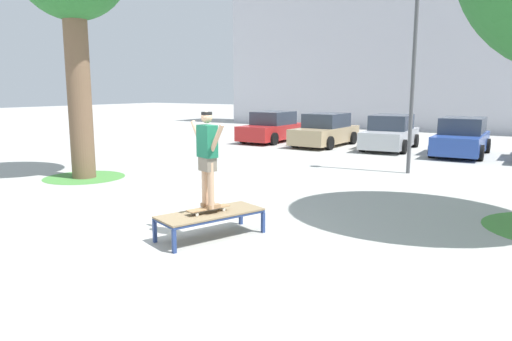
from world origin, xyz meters
TOP-DOWN VIEW (x-y plane):
  - ground_plane at (0.00, 0.00)m, footprint 120.00×120.00m
  - building_facade at (-0.58, 26.31)m, footprint 31.07×4.00m
  - skate_box at (0.51, 0.23)m, footprint 1.35×2.04m
  - skateboard at (0.50, 0.19)m, footprint 0.45×0.82m
  - skater at (0.50, 0.19)m, footprint 0.97×0.41m
  - grass_patch_near_left at (-6.32, 2.80)m, footprint 2.37×2.37m
  - car_red at (-6.64, 14.36)m, footprint 1.96×4.22m
  - car_tan at (-3.67, 14.19)m, footprint 1.97×4.23m
  - car_silver at (-0.70, 14.51)m, footprint 2.16×4.32m
  - car_blue at (2.27, 14.16)m, footprint 2.04×4.26m
  - light_post at (1.65, 8.82)m, footprint 0.36×0.36m

SIDE VIEW (x-z plane):
  - ground_plane at x=0.00m, z-range 0.00..0.00m
  - grass_patch_near_left at x=-6.32m, z-range 0.00..0.01m
  - skate_box at x=0.51m, z-range 0.18..0.64m
  - skateboard at x=0.50m, z-range 0.49..0.58m
  - car_red at x=-6.64m, z-range -0.06..1.44m
  - car_tan at x=-3.67m, z-range -0.06..1.44m
  - car_silver at x=-0.70m, z-range -0.06..1.44m
  - car_blue at x=2.27m, z-range -0.06..1.44m
  - skater at x=0.50m, z-range 0.68..2.38m
  - light_post at x=1.65m, z-range 0.91..6.74m
  - building_facade at x=-0.58m, z-range 0.00..10.50m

